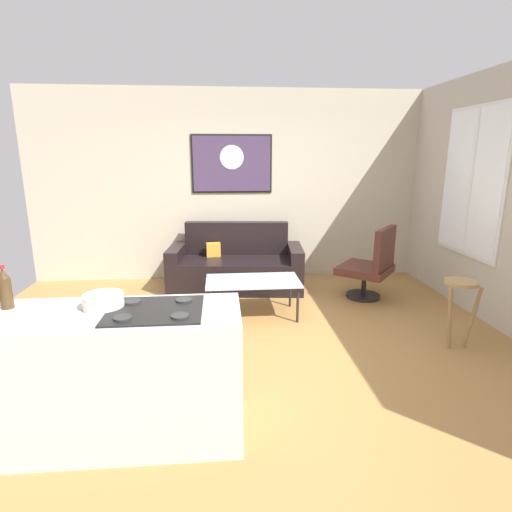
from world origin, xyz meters
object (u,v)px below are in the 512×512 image
Objects in this scene: soda_bottle at (5,289)px; mixing_bowl at (104,301)px; couch at (236,267)px; armchair at (372,265)px; bar_stool at (460,297)px; wall_painting at (232,164)px; coffee_table at (253,283)px.

soda_bottle is 0.63m from mixing_bowl.
armchair reaches higher than couch.
bar_stool is at bearing -76.23° from armchair.
wall_painting is (-1.78, 1.15, 1.28)m from armchair.
couch is 6.66× the size of soda_bottle.
armchair is 3.67m from mixing_bowl.
bar_stool is 2.37× the size of soda_bottle.
soda_bottle is 3.91m from wall_painting.
mixing_bowl reaches higher than couch.
couch is 1.98× the size of armchair.
soda_bottle is (-3.69, -0.94, 0.50)m from bar_stool.
mixing_bowl is 3.78m from wall_painting.
mixing_bowl is at bearing -119.74° from coffee_table.
couch is 7.46× the size of mixing_bowl.
armchair is at bearing -32.93° from wall_painting.
bar_stool is at bearing 17.97° from mixing_bowl.
soda_bottle is at bearing -165.69° from bar_stool.
mixing_bowl is at bearing -4.98° from soda_bottle.
wall_painting is (-0.02, 0.53, 1.43)m from couch.
armchair is 3.77× the size of mixing_bowl.
soda_bottle is 0.24× the size of wall_painting.
couch is 2.81× the size of bar_stool.
soda_bottle reaches higher than couch.
couch is at bearing -87.60° from wall_painting.
soda_bottle is at bearing 175.02° from mixing_bowl.
armchair is 1.47m from bar_stool.
coffee_table is 1.12× the size of armchair.
coffee_table is 4.23× the size of mixing_bowl.
coffee_table is 2.33m from mixing_bowl.
soda_bottle is (-1.75, -1.92, 0.62)m from coffee_table.
coffee_table is 1.66m from armchair.
mixing_bowl is at bearing -104.86° from wall_painting.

